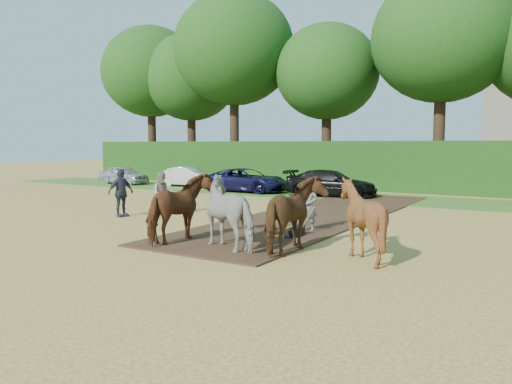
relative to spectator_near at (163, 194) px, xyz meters
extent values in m
plane|color=gold|center=(3.86, -3.80, -0.86)|extent=(120.00, 120.00, 0.00)
cube|color=#472D1C|center=(5.36, 3.20, -0.84)|extent=(4.50, 17.00, 0.05)
cube|color=#38601E|center=(3.86, 10.20, -0.85)|extent=(50.00, 5.00, 0.03)
cube|color=#14380F|center=(3.86, 14.70, 0.64)|extent=(46.00, 1.60, 3.00)
imported|color=#C1AC98|center=(0.00, 0.00, 0.00)|extent=(1.05, 1.05, 1.72)
imported|color=#2A2C38|center=(-1.09, -1.18, 0.08)|extent=(0.65, 1.16, 1.87)
imported|color=maroon|center=(4.27, -3.97, 0.13)|extent=(1.24, 2.42, 1.99)
imported|color=#B2ACA0|center=(5.96, -3.71, 0.13)|extent=(2.09, 1.82, 1.99)
imported|color=#4F3018|center=(7.65, -3.44, 0.13)|extent=(1.24, 2.42, 1.99)
imported|color=brown|center=(9.34, -3.18, 0.14)|extent=(1.73, 1.92, 1.99)
cube|color=black|center=(6.66, -1.52, -0.69)|extent=(0.39, 0.87, 0.33)
cube|color=brown|center=(6.70, -2.09, -0.53)|extent=(0.19, 1.33, 0.09)
cylinder|color=brown|center=(6.41, -1.02, -0.34)|extent=(0.26, 0.95, 0.70)
cylinder|color=brown|center=(6.83, -0.99, -0.34)|extent=(0.12, 0.97, 0.70)
imported|color=gray|center=(6.58, -0.39, -0.03)|extent=(0.63, 0.44, 1.66)
imported|color=silver|center=(-12.67, 10.02, -0.20)|extent=(3.87, 1.59, 1.31)
imported|color=silver|center=(-7.44, 10.78, -0.20)|extent=(4.15, 1.91, 1.32)
imported|color=#161541|center=(-2.24, 9.69, -0.16)|extent=(5.09, 2.49, 1.39)
imported|color=black|center=(2.96, 9.95, -0.15)|extent=(5.13, 2.58, 1.43)
cylinder|color=#382616|center=(-17.14, 17.70, 2.06)|extent=(0.70, 0.70, 5.85)
ellipsoid|color=#163F11|center=(-17.14, 17.70, 8.14)|extent=(8.40, 8.40, 7.73)
cylinder|color=#382616|center=(-13.14, 18.20, 1.84)|extent=(0.70, 0.70, 5.40)
ellipsoid|color=#163F11|center=(-13.14, 18.20, 7.46)|extent=(7.80, 7.80, 7.18)
cylinder|color=#382616|center=(-8.14, 17.20, 2.40)|extent=(0.70, 0.70, 6.53)
ellipsoid|color=#163F11|center=(-8.14, 17.20, 9.11)|extent=(9.20, 9.20, 8.46)
cylinder|color=#382616|center=(-1.14, 18.70, 1.73)|extent=(0.70, 0.70, 5.17)
ellipsoid|color=#163F11|center=(-1.14, 18.70, 7.09)|extent=(7.40, 7.40, 6.81)
cylinder|color=#382616|center=(6.86, 17.70, 2.18)|extent=(0.70, 0.70, 6.08)
ellipsoid|color=#163F11|center=(6.86, 17.70, 8.44)|extent=(8.60, 8.60, 7.91)
cube|color=slate|center=(7.86, 51.20, 3.64)|extent=(5.00, 5.00, 9.00)
camera|label=1|loc=(13.46, -14.86, 1.97)|focal=35.00mm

